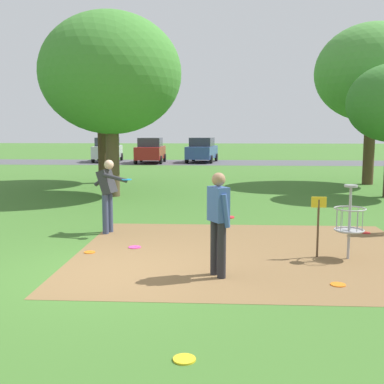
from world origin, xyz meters
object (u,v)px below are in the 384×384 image
object	(u,v)px
frisbee_near_basket	(184,359)
tree_near_right	(373,73)
frisbee_far_right	(135,247)
parked_car_center_left	(150,150)
frisbee_scattered_b	(366,233)
parked_car_center_right	(202,150)
player_throwing	(218,218)
parked_car_leftmost	(108,150)
player_foreground_watching	(108,191)
disc_golf_basket	(346,219)
frisbee_mid_grass	(90,252)
frisbee_scattered_a	(338,285)
tree_mid_center	(111,74)
tree_mid_left	(101,74)

from	to	relation	value
frisbee_near_basket	tree_near_right	bearing A→B (deg)	67.38
frisbee_far_right	parked_car_center_left	world-z (taller)	parked_car_center_left
frisbee_scattered_b	parked_car_center_right	bearing A→B (deg)	100.77
frisbee_near_basket	parked_car_center_right	xyz separation A→B (m)	(-0.91, 30.99, 0.91)
frisbee_scattered_b	frisbee_far_right	bearing A→B (deg)	-162.08
player_throwing	parked_car_leftmost	world-z (taller)	parked_car_leftmost
player_foreground_watching	frisbee_near_basket	world-z (taller)	player_foreground_watching
disc_golf_basket	parked_car_leftmost	world-z (taller)	parked_car_leftmost
player_throwing	parked_car_center_right	world-z (taller)	parked_car_center_right
frisbee_scattered_b	tree_near_right	world-z (taller)	tree_near_right
parked_car_leftmost	player_throwing	bearing A→B (deg)	-73.36
disc_golf_basket	frisbee_mid_grass	size ratio (longest dim) A/B	6.44
player_foreground_watching	parked_car_leftmost	distance (m)	25.97
frisbee_far_right	tree_near_right	world-z (taller)	tree_near_right
frisbee_scattered_a	tree_near_right	distance (m)	15.70
frisbee_mid_grass	tree_mid_center	xyz separation A→B (m)	(-1.31, 8.02, 4.34)
frisbee_mid_grass	frisbee_scattered_b	xyz separation A→B (m)	(5.94, 2.11, 0.00)
tree_mid_center	tree_mid_left	bearing A→B (deg)	107.97
tree_near_right	parked_car_leftmost	bearing A→B (deg)	135.90
frisbee_scattered_b	parked_car_center_left	bearing A→B (deg)	109.61
frisbee_near_basket	frisbee_scattered_b	xyz separation A→B (m)	(3.78, 6.37, 0.00)
player_foreground_watching	parked_car_leftmost	bearing A→B (deg)	103.24
disc_golf_basket	player_foreground_watching	world-z (taller)	player_foreground_watching
frisbee_far_right	tree_mid_center	distance (m)	8.98
player_throwing	frisbee_far_right	world-z (taller)	player_throwing
tree_near_right	parked_car_leftmost	world-z (taller)	tree_near_right
player_foreground_watching	frisbee_mid_grass	world-z (taller)	player_foreground_watching
parked_car_leftmost	parked_car_center_right	world-z (taller)	same
player_throwing	parked_car_center_left	bearing A→B (deg)	100.45
tree_mid_left	parked_car_leftmost	xyz separation A→B (m)	(-3.28, 14.75, -3.92)
frisbee_mid_grass	tree_near_right	world-z (taller)	tree_near_right
tree_mid_left	parked_car_leftmost	world-z (taller)	tree_mid_left
player_throwing	frisbee_scattered_b	xyz separation A→B (m)	(3.43, 3.47, -0.96)
tree_mid_left	frisbee_far_right	bearing A→B (deg)	-73.49
frisbee_mid_grass	frisbee_scattered_b	bearing A→B (deg)	19.55
frisbee_scattered_a	frisbee_scattered_b	bearing A→B (deg)	67.65
player_throwing	frisbee_mid_grass	xyz separation A→B (m)	(-2.51, 1.36, -0.96)
parked_car_center_right	tree_near_right	bearing A→B (deg)	-61.19
disc_golf_basket	frisbee_scattered_a	world-z (taller)	disc_golf_basket
parked_car_center_left	frisbee_mid_grass	bearing A→B (deg)	-84.47
tree_mid_center	parked_car_leftmost	distance (m)	19.93
player_throwing	tree_mid_center	xyz separation A→B (m)	(-3.83, 9.38, 3.38)
frisbee_scattered_a	parked_car_center_left	size ratio (longest dim) A/B	0.06
tree_near_right	parked_car_center_left	world-z (taller)	tree_near_right
frisbee_scattered_a	parked_car_center_right	world-z (taller)	parked_car_center_right
frisbee_scattered_b	frisbee_mid_grass	bearing A→B (deg)	-160.45
tree_near_right	frisbee_scattered_a	bearing A→B (deg)	-108.56
frisbee_near_basket	tree_mid_left	size ratio (longest dim) A/B	0.04
frisbee_mid_grass	frisbee_scattered_b	world-z (taller)	same
tree_mid_center	parked_car_center_right	xyz separation A→B (m)	(2.57, 18.71, -3.43)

